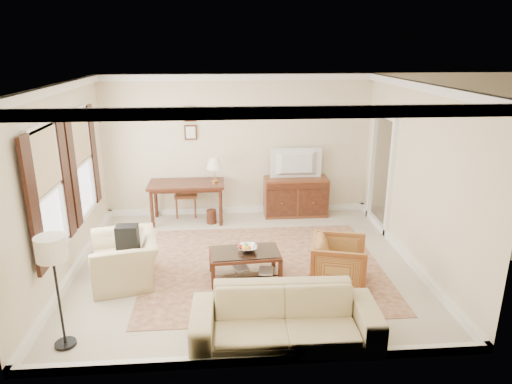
{
  "coord_description": "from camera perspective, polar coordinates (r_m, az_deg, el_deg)",
  "views": [
    {
      "loc": [
        -0.36,
        -6.76,
        3.44
      ],
      "look_at": [
        0.2,
        0.3,
        1.15
      ],
      "focal_mm": 32.0,
      "sensor_mm": 36.0,
      "label": 1
    }
  ],
  "objects": [
    {
      "name": "room_shell",
      "position": [
        6.83,
        -1.5,
        9.77
      ],
      "size": [
        5.51,
        5.01,
        2.91
      ],
      "color": "beige",
      "rests_on": "ground"
    },
    {
      "name": "annex_bedroom",
      "position": [
        9.78,
        25.53,
        -2.38
      ],
      "size": [
        3.0,
        2.7,
        2.9
      ],
      "color": "beige",
      "rests_on": "ground"
    },
    {
      "name": "window_front",
      "position": [
        6.76,
        -24.57,
        0.03
      ],
      "size": [
        0.12,
        1.56,
        1.8
      ],
      "primitive_type": null,
      "color": "#CCB284",
      "rests_on": "room_shell"
    },
    {
      "name": "window_rear",
      "position": [
        8.23,
        -20.96,
        3.45
      ],
      "size": [
        0.12,
        1.56,
        1.8
      ],
      "primitive_type": null,
      "color": "#CCB284",
      "rests_on": "room_shell"
    },
    {
      "name": "doorway",
      "position": [
        9.12,
        15.32,
        2.25
      ],
      "size": [
        0.1,
        1.12,
        2.25
      ],
      "primitive_type": null,
      "color": "white",
      "rests_on": "room_shell"
    },
    {
      "name": "rug",
      "position": [
        7.51,
        0.9,
        -9.28
      ],
      "size": [
        3.8,
        3.26,
        0.01
      ],
      "primitive_type": "cube",
      "rotation": [
        0.0,
        0.0,
        0.0
      ],
      "color": "brown",
      "rests_on": "room_shell"
    },
    {
      "name": "writing_desk",
      "position": [
        9.22,
        -8.66,
        0.51
      ],
      "size": [
        1.5,
        0.75,
        0.82
      ],
      "color": "#532617",
      "rests_on": "room_shell"
    },
    {
      "name": "desk_chair",
      "position": [
        9.61,
        -8.75,
        0.07
      ],
      "size": [
        0.53,
        0.53,
        1.05
      ],
      "primitive_type": null,
      "rotation": [
        0.0,
        0.0,
        0.21
      ],
      "color": "brown",
      "rests_on": "room_shell"
    },
    {
      "name": "desk_lamp",
      "position": [
        9.1,
        -5.2,
        2.75
      ],
      "size": [
        0.32,
        0.32,
        0.5
      ],
      "primitive_type": null,
      "color": "silver",
      "rests_on": "writing_desk"
    },
    {
      "name": "framed_prints",
      "position": [
        9.37,
        -8.22,
        8.53
      ],
      "size": [
        0.25,
        0.04,
        0.68
      ],
      "primitive_type": null,
      "color": "#532617",
      "rests_on": "room_shell"
    },
    {
      "name": "sideboard",
      "position": [
        9.6,
        4.98,
        -0.58
      ],
      "size": [
        1.31,
        0.51,
        0.81
      ],
      "primitive_type": "cube",
      "color": "brown",
      "rests_on": "room_shell"
    },
    {
      "name": "tv",
      "position": [
        9.33,
        5.15,
        4.71
      ],
      "size": [
        1.02,
        0.59,
        0.13
      ],
      "primitive_type": "imported",
      "rotation": [
        0.0,
        0.0,
        3.14
      ],
      "color": "black",
      "rests_on": "sideboard"
    },
    {
      "name": "coffee_table",
      "position": [
        7.03,
        -1.42,
        -8.22
      ],
      "size": [
        1.1,
        0.69,
        0.45
      ],
      "rotation": [
        0.0,
        0.0,
        0.07
      ],
      "color": "#532617",
      "rests_on": "room_shell"
    },
    {
      "name": "fruit_bowl",
      "position": [
        6.99,
        -1.07,
        -6.93
      ],
      "size": [
        0.42,
        0.42,
        0.1
      ],
      "primitive_type": "imported",
      "color": "silver",
      "rests_on": "coffee_table"
    },
    {
      "name": "book_a",
      "position": [
        7.1,
        -2.79,
        -9.47
      ],
      "size": [
        0.28,
        0.12,
        0.38
      ],
      "primitive_type": "imported",
      "rotation": [
        0.0,
        0.0,
        0.31
      ],
      "color": "brown",
      "rests_on": "coffee_table"
    },
    {
      "name": "book_b",
      "position": [
        7.03,
        0.38,
        -9.76
      ],
      "size": [
        0.28,
        0.07,
        0.38
      ],
      "primitive_type": "imported",
      "rotation": [
        0.0,
        0.0,
        -0.14
      ],
      "color": "brown",
      "rests_on": "coffee_table"
    },
    {
      "name": "striped_armchair",
      "position": [
        6.93,
        10.32,
        -8.39
      ],
      "size": [
        0.91,
        0.94,
        0.8
      ],
      "primitive_type": "imported",
      "rotation": [
        0.0,
        0.0,
        1.31
      ],
      "color": "brown",
      "rests_on": "room_shell"
    },
    {
      "name": "club_armchair",
      "position": [
        7.18,
        -16.13,
        -7.23
      ],
      "size": [
        0.93,
        1.22,
        0.95
      ],
      "primitive_type": "imported",
      "rotation": [
        0.0,
        0.0,
        -1.35
      ],
      "color": "#C6B385",
      "rests_on": "room_shell"
    },
    {
      "name": "backpack",
      "position": [
        7.1,
        -15.8,
        -5.3
      ],
      "size": [
        0.34,
        0.39,
        0.4
      ],
      "primitive_type": "cube",
      "rotation": [
        0.0,
        0.0,
        -1.09
      ],
      "color": "black",
      "rests_on": "club_armchair"
    },
    {
      "name": "sofa",
      "position": [
        5.61,
        3.67,
        -14.47
      ],
      "size": [
        2.26,
        0.72,
        0.88
      ],
      "primitive_type": "imported",
      "rotation": [
        0.0,
        0.0,
        -0.03
      ],
      "color": "#C6B385",
      "rests_on": "room_shell"
    },
    {
      "name": "floor_lamp",
      "position": [
        5.65,
        -24.1,
        -7.38
      ],
      "size": [
        0.35,
        0.35,
        1.42
      ],
      "color": "black",
      "rests_on": "room_shell"
    }
  ]
}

